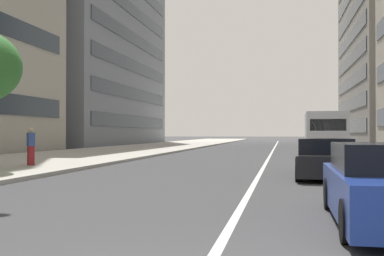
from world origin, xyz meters
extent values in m
cube|color=#B2ADA3|center=(30.00, 12.10, 0.07)|extent=(160.00, 9.77, 0.15)
cube|color=silver|center=(35.00, 0.00, 0.00)|extent=(110.00, 0.16, 0.01)
cylinder|color=black|center=(6.04, -1.77, 0.31)|extent=(0.62, 0.23, 0.62)
cylinder|color=black|center=(2.98, -1.73, 0.31)|extent=(0.62, 0.23, 0.62)
cube|color=black|center=(12.98, -2.23, 0.49)|extent=(4.58, 1.99, 0.68)
cube|color=black|center=(12.84, -2.22, 1.09)|extent=(2.45, 1.78, 0.51)
cylinder|color=black|center=(14.50, -1.41, 0.31)|extent=(0.63, 0.24, 0.62)
cylinder|color=black|center=(14.45, -3.12, 0.31)|extent=(0.63, 0.24, 0.62)
cylinder|color=black|center=(11.50, -1.33, 0.31)|extent=(0.63, 0.24, 0.62)
cylinder|color=black|center=(11.46, -3.05, 0.31)|extent=(0.63, 0.24, 0.62)
cube|color=silver|center=(22.13, -3.02, 1.40)|extent=(5.08, 2.13, 2.35)
cube|color=black|center=(19.64, -2.95, 1.91)|extent=(0.09, 1.67, 0.56)
cylinder|color=black|center=(23.86, -2.18, 0.36)|extent=(0.73, 0.28, 0.72)
cylinder|color=black|center=(23.81, -3.97, 0.36)|extent=(0.73, 0.28, 0.72)
cylinder|color=black|center=(20.45, -2.08, 0.36)|extent=(0.73, 0.28, 0.72)
cylinder|color=black|center=(20.40, -3.87, 0.36)|extent=(0.73, 0.28, 0.72)
cube|color=maroon|center=(14.90, 9.71, 0.56)|extent=(0.40, 0.39, 0.82)
cube|color=#33478C|center=(14.90, 9.71, 1.25)|extent=(0.47, 0.46, 0.56)
sphere|color=beige|center=(14.90, 9.71, 1.65)|extent=(0.22, 0.22, 0.22)
cube|color=#2D3842|center=(58.97, -9.17, 2.32)|extent=(24.15, 0.08, 1.50)
cube|color=#2D3842|center=(58.97, -9.17, 5.08)|extent=(24.15, 0.08, 1.50)
cube|color=#2D3842|center=(58.97, -9.17, 7.85)|extent=(24.15, 0.08, 1.50)
cube|color=#2D3842|center=(58.97, -9.17, 10.62)|extent=(24.15, 0.08, 1.50)
cube|color=#2D3842|center=(58.97, -9.17, 13.38)|extent=(24.15, 0.08, 1.50)
cube|color=#2D3842|center=(58.97, -9.17, 16.15)|extent=(24.15, 0.08, 1.50)
cube|color=gray|center=(55.76, 26.89, 18.64)|extent=(32.34, 17.81, 37.28)
cube|color=#2D3842|center=(55.76, 17.94, 2.98)|extent=(29.11, 0.08, 1.50)
cube|color=#2D3842|center=(55.76, 17.94, 6.54)|extent=(29.11, 0.08, 1.50)
cube|color=#2D3842|center=(55.76, 17.94, 10.11)|extent=(29.11, 0.08, 1.50)
cube|color=#2D3842|center=(55.76, 17.94, 13.67)|extent=(29.11, 0.08, 1.50)
cube|color=#2D3842|center=(55.76, 17.94, 17.23)|extent=(29.11, 0.08, 1.50)
camera|label=1|loc=(-3.93, -0.84, 1.53)|focal=44.99mm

